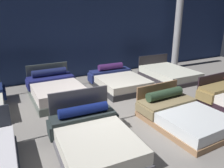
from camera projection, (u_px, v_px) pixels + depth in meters
ground_plane at (117, 115)px, 5.78m from camera, size 18.00×18.00×0.02m
showroom_back_wall at (69, 33)px, 8.35m from camera, size 18.00×0.06×3.50m
bed_1 at (93, 138)px, 4.28m from camera, size 1.57×2.02×0.96m
bed_2 at (181, 115)px, 5.24m from camera, size 1.51×2.04×0.76m
bed_5 at (56, 90)px, 6.73m from camera, size 1.50×2.04×0.90m
bed_6 at (119, 82)px, 7.65m from camera, size 1.65×2.06×0.73m
bed_7 at (169, 74)px, 8.64m from camera, size 1.60×2.18×0.77m
support_pillar at (178, 29)px, 9.88m from camera, size 0.31×0.31×3.50m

